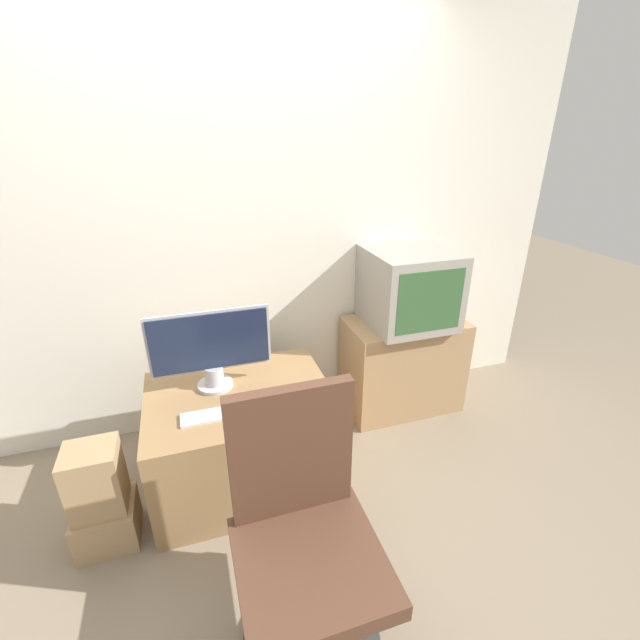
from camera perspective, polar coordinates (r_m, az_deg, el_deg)
name	(u,v)px	position (r m, az deg, el deg)	size (l,w,h in m)	color
ground_plane	(297,577)	(2.23, -3.08, -31.07)	(12.00, 12.00, 0.00)	#7F705B
wall_back	(233,226)	(2.63, -11.50, 12.12)	(4.40, 0.05, 2.60)	silver
desk	(243,435)	(2.48, -10.27, -14.90)	(0.96, 0.76, 0.56)	#937047
side_stand	(402,364)	(3.05, 10.88, -5.79)	(0.78, 0.45, 0.66)	#A37F56
main_monitor	(211,349)	(2.29, -14.32, -3.71)	(0.62, 0.19, 0.44)	#B2B2B7
keyboard	(215,415)	(2.17, -13.83, -12.18)	(0.32, 0.10, 0.01)	silver
mouse	(260,404)	(2.19, -8.02, -11.08)	(0.07, 0.04, 0.03)	silver
crt_tv	(408,287)	(2.80, 11.64, 4.31)	(0.53, 0.55, 0.49)	gray
office_chair	(305,547)	(1.75, -2.04, -28.04)	(0.53, 0.53, 1.03)	#333333
cardboard_box_lower	(108,523)	(2.48, -26.47, -23.02)	(0.28, 0.25, 0.21)	#A3845B
cardboard_box_upper	(95,479)	(2.30, -27.77, -18.30)	(0.23, 0.21, 0.33)	#A3845B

